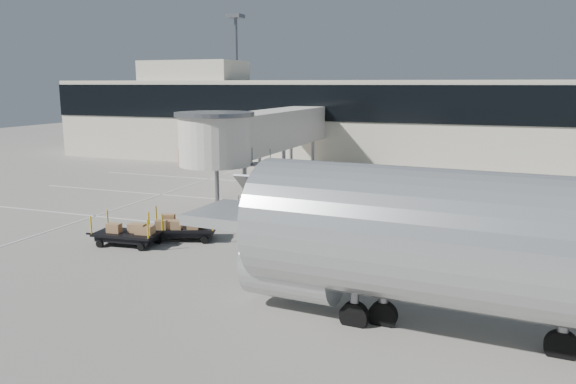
% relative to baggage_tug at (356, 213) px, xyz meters
% --- Properties ---
extents(ground, '(140.00, 140.00, 0.00)m').
position_rel_baggage_tug_xyz_m(ground, '(-4.79, -6.16, -0.51)').
color(ground, '#ACA69A').
rests_on(ground, ground).
extents(lane_markings, '(40.00, 30.00, 0.02)m').
position_rel_baggage_tug_xyz_m(lane_markings, '(-5.45, 3.17, -0.50)').
color(lane_markings, silver).
rests_on(lane_markings, ground).
extents(terminal, '(64.00, 12.11, 15.20)m').
position_rel_baggage_tug_xyz_m(terminal, '(-5.14, 23.78, 3.60)').
color(terminal, beige).
rests_on(terminal, ground).
extents(jet_bridge, '(5.70, 20.40, 6.03)m').
position_rel_baggage_tug_xyz_m(jet_bridge, '(-8.76, 6.10, 3.77)').
color(jet_bridge, silver).
rests_on(jet_bridge, ground).
extents(baggage_tug, '(2.31, 1.74, 1.40)m').
position_rel_baggage_tug_xyz_m(baggage_tug, '(0.00, 0.00, 0.00)').
color(baggage_tug, maroon).
rests_on(baggage_tug, ground).
extents(suitcase_cart, '(3.62, 1.78, 1.39)m').
position_rel_baggage_tug_xyz_m(suitcase_cart, '(2.46, -1.78, 0.00)').
color(suitcase_cart, black).
rests_on(suitcase_cart, ground).
extents(box_cart_near, '(4.06, 2.62, 1.57)m').
position_rel_baggage_tug_xyz_m(box_cart_near, '(-7.27, -6.74, 0.11)').
color(box_cart_near, black).
rests_on(box_cart_near, ground).
extents(box_cart_far, '(3.92, 1.87, 1.51)m').
position_rel_baggage_tug_xyz_m(box_cart_far, '(-9.10, -8.52, 0.05)').
color(box_cart_far, black).
rests_on(box_cart_far, ground).
extents(ground_worker, '(0.70, 0.65, 1.62)m').
position_rel_baggage_tug_xyz_m(ground_worker, '(-2.94, -5.61, 0.30)').
color(ground_worker, '#ACDE17').
rests_on(ground_worker, ground).
extents(minivan, '(2.15, 4.58, 1.70)m').
position_rel_baggage_tug_xyz_m(minivan, '(5.65, 6.35, 0.51)').
color(minivan, silver).
rests_on(minivan, ground).
extents(belt_loader, '(4.15, 2.17, 1.91)m').
position_rel_baggage_tug_xyz_m(belt_loader, '(-20.04, 17.44, 0.22)').
color(belt_loader, maroon).
rests_on(belt_loader, ground).
extents(aircraft, '(21.52, 5.35, 5.39)m').
position_rel_baggage_tug_xyz_m(aircraft, '(9.37, -13.63, 2.55)').
color(aircraft, silver).
rests_on(aircraft, ground).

